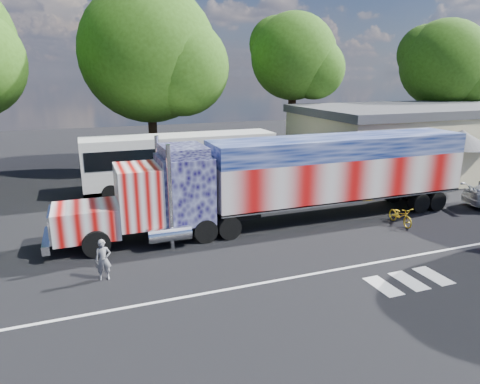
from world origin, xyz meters
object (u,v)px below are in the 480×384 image
object	(u,v)px
coach_bus	(181,162)
tree_ne_a	(295,57)
woman	(103,260)
bicycle	(400,216)
semi_truck	(294,177)
tree_far_ne	(446,64)
tree_n_mid	(151,54)

from	to	relation	value
coach_bus	tree_ne_a	size ratio (longest dim) A/B	1.00
woman	bicycle	distance (m)	15.00
tree_ne_a	semi_truck	bearing A→B (deg)	-116.96
tree_far_ne	tree_n_mid	world-z (taller)	tree_n_mid
coach_bus	tree_ne_a	world-z (taller)	tree_ne_a
coach_bus	bicycle	bearing A→B (deg)	-50.35
woman	tree_far_ne	xyz separation A→B (m)	(32.73, 16.85, 7.70)
coach_bus	bicycle	size ratio (longest dim) A/B	6.81
bicycle	tree_n_mid	distance (m)	22.06
woman	bicycle	world-z (taller)	woman
tree_ne_a	coach_bus	bearing A→B (deg)	-150.25
semi_truck	coach_bus	bearing A→B (deg)	115.67
bicycle	tree_ne_a	bearing A→B (deg)	85.51
woman	tree_n_mid	size ratio (longest dim) A/B	0.11
bicycle	tree_ne_a	xyz separation A→B (m)	(2.78, 17.80, 8.52)
woman	tree_far_ne	world-z (taller)	tree_far_ne
tree_ne_a	tree_n_mid	xyz separation A→B (m)	(-12.41, 0.09, 0.09)
bicycle	tree_far_ne	bearing A→B (deg)	46.07
woman	semi_truck	bearing A→B (deg)	22.61
woman	tree_far_ne	size ratio (longest dim) A/B	0.13
bicycle	tree_n_mid	bearing A→B (deg)	122.67
woman	tree_ne_a	size ratio (longest dim) A/B	0.13
bicycle	tree_n_mid	world-z (taller)	tree_n_mid
tree_n_mid	tree_ne_a	bearing A→B (deg)	-0.42
coach_bus	tree_ne_a	xyz separation A→B (m)	(11.90, 6.80, 7.08)
coach_bus	woman	xyz separation A→B (m)	(-5.84, -12.02, -1.12)
bicycle	tree_n_mid	size ratio (longest dim) A/B	0.13
bicycle	woman	bearing A→B (deg)	-171.70
semi_truck	tree_far_ne	xyz separation A→B (m)	(22.79, 13.36, 6.06)
woman	tree_far_ne	distance (m)	37.61
coach_bus	bicycle	distance (m)	14.36
semi_truck	tree_ne_a	size ratio (longest dim) A/B	1.74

